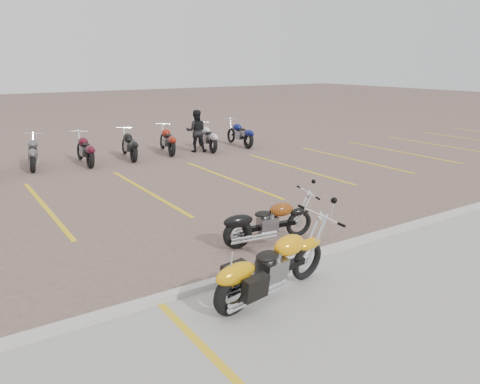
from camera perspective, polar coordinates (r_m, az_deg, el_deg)
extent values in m
plane|color=#735B52|center=(9.93, -2.37, -5.13)|extent=(100.00, 100.00, 0.00)
cube|color=#9E9B93|center=(6.86, 18.26, -16.08)|extent=(60.00, 5.00, 0.01)
cube|color=#ADAAA3|center=(8.38, 4.79, -8.80)|extent=(60.00, 0.18, 0.12)
torus|color=black|center=(7.88, 7.89, -8.36)|extent=(0.69, 0.23, 0.68)
torus|color=black|center=(6.82, -0.99, -12.22)|extent=(0.74, 0.29, 0.72)
cube|color=black|center=(7.30, 3.81, -9.74)|extent=(1.36, 0.35, 0.10)
cube|color=slate|center=(7.24, 3.53, -9.41)|extent=(0.48, 0.38, 0.35)
ellipsoid|color=orange|center=(7.35, 5.44, -6.40)|extent=(0.65, 0.43, 0.31)
ellipsoid|color=black|center=(7.04, 2.80, -7.74)|extent=(0.45, 0.34, 0.13)
torus|color=black|center=(9.72, 7.08, -3.91)|extent=(0.59, 0.18, 0.58)
torus|color=black|center=(9.09, -0.35, -5.20)|extent=(0.63, 0.24, 0.62)
cube|color=black|center=(9.37, 3.50, -4.23)|extent=(1.16, 0.27, 0.09)
cube|color=slate|center=(9.33, 3.26, -3.97)|extent=(0.41, 0.32, 0.30)
ellipsoid|color=black|center=(9.38, 4.87, -2.16)|extent=(0.55, 0.35, 0.27)
ellipsoid|color=black|center=(9.20, 2.65, -2.71)|extent=(0.38, 0.28, 0.11)
imported|color=black|center=(18.85, -5.36, 7.42)|extent=(1.01, 0.93, 1.67)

